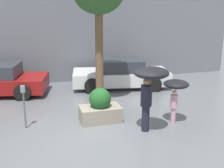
# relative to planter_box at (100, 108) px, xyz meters

# --- Properties ---
(ground_plane) EXTENTS (40.00, 40.00, 0.00)m
(ground_plane) POSITION_rel_planter_box_xyz_m (-0.54, -1.02, -0.45)
(ground_plane) COLOR slate
(building_facade) EXTENTS (18.00, 0.30, 6.00)m
(building_facade) POSITION_rel_planter_box_xyz_m (-0.54, 5.48, 2.55)
(building_facade) COLOR slate
(building_facade) RESTS_ON ground
(planter_box) EXTENTS (1.30, 0.79, 1.11)m
(planter_box) POSITION_rel_planter_box_xyz_m (0.00, 0.00, 0.00)
(planter_box) COLOR gray
(planter_box) RESTS_ON ground
(person_adult) EXTENTS (1.00, 1.00, 1.97)m
(person_adult) POSITION_rel_planter_box_xyz_m (1.18, -1.19, 1.11)
(person_adult) COLOR #1E1E2D
(person_adult) RESTS_ON ground
(person_child) EXTENTS (0.79, 0.79, 1.40)m
(person_child) POSITION_rel_planter_box_xyz_m (2.24, -0.77, 0.70)
(person_child) COLOR #D199B7
(person_child) RESTS_ON ground
(parked_car_near) EXTENTS (4.61, 2.63, 1.29)m
(parked_car_near) POSITION_rel_planter_box_xyz_m (1.87, 3.72, 0.15)
(parked_car_near) COLOR silver
(parked_car_near) RESTS_ON ground
(parking_meter) EXTENTS (0.14, 0.14, 1.34)m
(parking_meter) POSITION_rel_planter_box_xyz_m (-2.33, 0.07, 0.51)
(parking_meter) COLOR #595B60
(parking_meter) RESTS_ON ground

